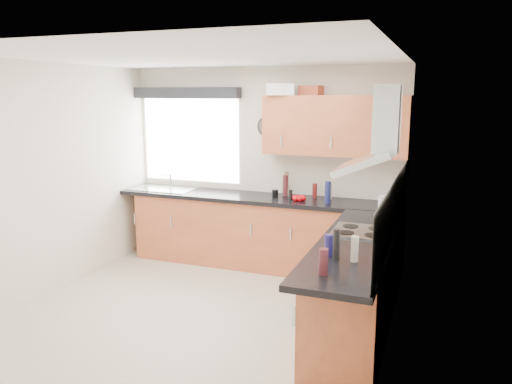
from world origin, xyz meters
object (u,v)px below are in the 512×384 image
at_px(upper_cabinets, 335,126).
at_px(washing_machine, 199,231).
at_px(extractor_hood, 377,140).
at_px(oven, 359,282).

relative_size(upper_cabinets, washing_machine, 2.27).
bearing_deg(washing_machine, extractor_hood, -13.83).
xyz_separation_m(oven, washing_machine, (-2.32, 1.22, -0.05)).
distance_m(oven, washing_machine, 2.62).
relative_size(extractor_hood, upper_cabinets, 0.46).
relative_size(oven, extractor_hood, 1.09).
relative_size(oven, upper_cabinets, 0.50).
xyz_separation_m(oven, extractor_hood, (0.10, -0.00, 1.34)).
height_order(oven, upper_cabinets, upper_cabinets).
distance_m(extractor_hood, upper_cabinets, 1.48).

